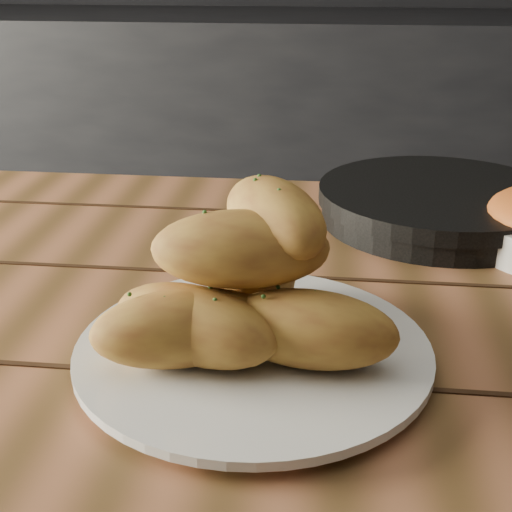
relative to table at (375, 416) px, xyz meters
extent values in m
cube|color=black|center=(-0.25, 1.58, -0.20)|extent=(2.80, 0.60, 0.90)
cube|color=#9C5D3A|center=(0.00, 0.00, 0.08)|extent=(1.47, 0.89, 0.04)
cylinder|color=silver|center=(-0.11, -0.08, 0.10)|extent=(0.27, 0.27, 0.01)
cylinder|color=silver|center=(-0.11, -0.08, 0.11)|extent=(0.30, 0.30, 0.01)
ellipsoid|color=#B88D33|center=(-0.16, -0.11, 0.15)|extent=(0.16, 0.11, 0.06)
ellipsoid|color=#B88D33|center=(-0.06, -0.10, 0.15)|extent=(0.15, 0.08, 0.06)
ellipsoid|color=#B88D33|center=(-0.12, -0.02, 0.15)|extent=(0.09, 0.15, 0.06)
ellipsoid|color=#B88D33|center=(-0.12, -0.08, 0.20)|extent=(0.15, 0.08, 0.06)
ellipsoid|color=#B88D33|center=(-0.10, -0.05, 0.22)|extent=(0.12, 0.15, 0.06)
ellipsoid|color=#B88D33|center=(-0.15, -0.10, 0.15)|extent=(0.16, 0.11, 0.06)
cylinder|color=black|center=(0.08, 0.29, 0.11)|extent=(0.30, 0.30, 0.03)
cylinder|color=black|center=(0.08, 0.29, 0.13)|extent=(0.31, 0.31, 0.02)
camera|label=1|loc=(-0.05, -0.59, 0.42)|focal=50.00mm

